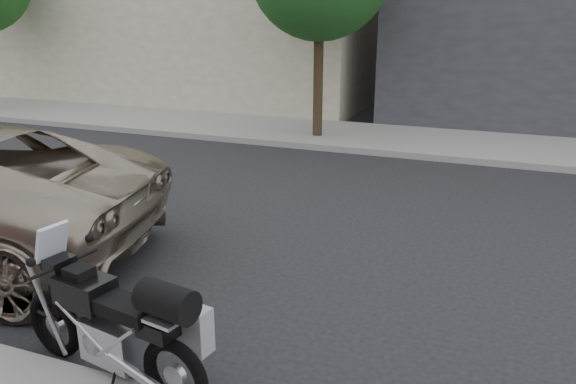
{
  "coord_description": "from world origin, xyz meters",
  "views": [
    {
      "loc": [
        -2.35,
        7.37,
        3.23
      ],
      "look_at": [
        0.2,
        0.75,
        0.9
      ],
      "focal_mm": 35.0,
      "sensor_mm": 36.0,
      "label": 1
    }
  ],
  "objects": [
    {
      "name": "ground",
      "position": [
        0.0,
        0.0,
        0.0
      ],
      "size": [
        120.0,
        120.0,
        0.0
      ],
      "primitive_type": "plane",
      "color": "black",
      "rests_on": "ground"
    },
    {
      "name": "far_sidewalk",
      "position": [
        0.0,
        -6.5,
        0.07
      ],
      "size": [
        44.0,
        3.0,
        0.15
      ],
      "primitive_type": "cube",
      "color": "gray",
      "rests_on": "ground"
    },
    {
      "name": "motorcycle",
      "position": [
        0.54,
        3.9,
        0.61
      ],
      "size": [
        2.21,
        0.78,
        1.41
      ],
      "rotation": [
        0.0,
        0.0,
        -0.18
      ],
      "color": "black",
      "rests_on": "ground"
    }
  ]
}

